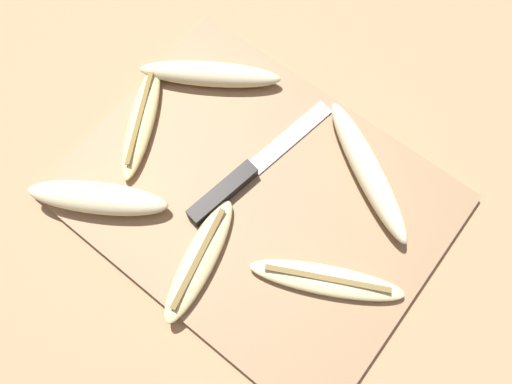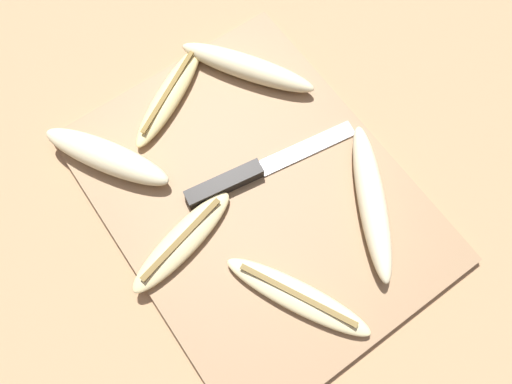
{
  "view_description": "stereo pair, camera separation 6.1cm",
  "coord_description": "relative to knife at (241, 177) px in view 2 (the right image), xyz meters",
  "views": [
    {
      "loc": [
        0.13,
        -0.17,
        0.6
      ],
      "look_at": [
        0.0,
        0.0,
        0.02
      ],
      "focal_mm": 35.0,
      "sensor_mm": 36.0,
      "label": 1
    },
    {
      "loc": [
        0.17,
        -0.12,
        0.6
      ],
      "look_at": [
        0.0,
        0.0,
        0.02
      ],
      "focal_mm": 35.0,
      "sensor_mm": 36.0,
      "label": 2
    }
  ],
  "objects": [
    {
      "name": "banana_cream_curved",
      "position": [
        -0.12,
        0.1,
        0.01
      ],
      "size": [
        0.18,
        0.13,
        0.03
      ],
      "rotation": [
        0.0,
        0.0,
        5.3
      ],
      "color": "beige",
      "rests_on": "cutting_board"
    },
    {
      "name": "banana_bright_far",
      "position": [
        0.12,
        0.11,
        0.01
      ],
      "size": [
        0.19,
        0.13,
        0.03
      ],
      "rotation": [
        0.0,
        0.0,
        4.19
      ],
      "color": "beige",
      "rests_on": "cutting_board"
    },
    {
      "name": "knife",
      "position": [
        0.0,
        0.0,
        0.0
      ],
      "size": [
        0.06,
        0.24,
        0.02
      ],
      "rotation": [
        0.0,
        0.0,
        -0.16
      ],
      "color": "black",
      "rests_on": "cutting_board"
    },
    {
      "name": "cutting_board",
      "position": [
        0.03,
        0.0,
        -0.01
      ],
      "size": [
        0.45,
        0.35,
        0.01
      ],
      "color": "#997551",
      "rests_on": "ground_plane"
    },
    {
      "name": "banana_mellow_near",
      "position": [
        0.03,
        -0.1,
        0.0
      ],
      "size": [
        0.07,
        0.16,
        0.02
      ],
      "rotation": [
        0.0,
        0.0,
        3.38
      ],
      "color": "beige",
      "rests_on": "cutting_board"
    },
    {
      "name": "banana_pale_long",
      "position": [
        -0.12,
        -0.12,
        0.01
      ],
      "size": [
        0.17,
        0.12,
        0.03
      ],
      "rotation": [
        0.0,
        0.0,
        2.12
      ],
      "color": "beige",
      "rests_on": "cutting_board"
    },
    {
      "name": "banana_soft_right",
      "position": [
        0.16,
        -0.03,
        0.0
      ],
      "size": [
        0.18,
        0.12,
        0.02
      ],
      "rotation": [
        0.0,
        0.0,
        5.19
      ],
      "color": "beige",
      "rests_on": "cutting_board"
    },
    {
      "name": "ground_plane",
      "position": [
        0.03,
        0.0,
        -0.02
      ],
      "size": [
        4.0,
        4.0,
        0.0
      ],
      "primitive_type": "plane",
      "color": "tan"
    },
    {
      "name": "banana_golden_short",
      "position": [
        -0.15,
        -0.01,
        0.0
      ],
      "size": [
        0.11,
        0.16,
        0.02
      ],
      "rotation": [
        0.0,
        0.0,
        3.66
      ],
      "color": "#EDD689",
      "rests_on": "cutting_board"
    }
  ]
}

